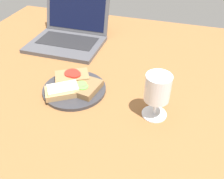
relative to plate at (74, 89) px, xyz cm
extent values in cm
cube|color=brown|center=(8.24, -1.23, -2.06)|extent=(140.00, 140.00, 3.00)
cylinder|color=#333338|center=(0.00, 0.00, 0.00)|extent=(21.25, 21.25, 1.11)
cube|color=#937047|center=(-2.39, 3.77, 1.84)|extent=(13.38, 11.70, 2.57)
cylinder|color=red|center=(-2.56, 4.27, 3.38)|extent=(5.08, 5.08, 0.50)
cylinder|color=red|center=(-1.21, 3.69, 3.44)|extent=(4.17, 4.17, 0.63)
cube|color=#A88456|center=(-2.07, -3.95, 1.57)|extent=(13.11, 11.61, 2.03)
cube|color=#F4EAB7|center=(-2.07, -3.95, 3.03)|extent=(11.11, 10.11, 0.89)
cube|color=brown|center=(4.46, 0.18, 1.63)|extent=(9.13, 11.05, 2.14)
cylinder|color=#6BB74C|center=(3.09, -0.30, 2.86)|extent=(3.08, 3.08, 0.31)
cylinder|color=#6BB74C|center=(2.85, -0.22, 2.91)|extent=(3.45, 3.45, 0.43)
cylinder|color=#6BB74C|center=(3.83, -0.81, 2.87)|extent=(3.42, 3.42, 0.33)
cylinder|color=white|center=(27.74, -3.65, -0.36)|extent=(7.51, 7.51, 0.40)
cylinder|color=white|center=(27.74, -3.65, 2.69)|extent=(0.83, 0.83, 5.70)
cylinder|color=white|center=(27.74, -3.65, 9.56)|extent=(7.36, 7.36, 8.05)
cylinder|color=white|center=(27.74, -3.65, 8.21)|extent=(6.77, 6.77, 5.34)
cube|color=#4C4C51|center=(-16.85, 28.26, 0.26)|extent=(31.07, 23.13, 1.62)
cube|color=#232326|center=(-16.85, 30.34, 1.15)|extent=(25.48, 12.72, 0.16)
cube|color=#4C4C51|center=(-16.85, 42.71, 10.00)|extent=(30.45, 6.53, 18.11)
cube|color=black|center=(-16.85, 42.21, 10.00)|extent=(27.34, 4.99, 15.05)
camera|label=1|loc=(31.93, -59.93, 51.43)|focal=40.00mm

